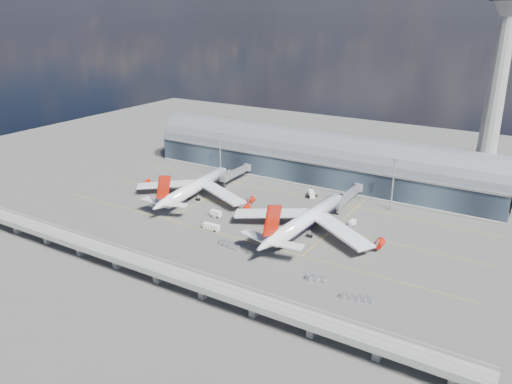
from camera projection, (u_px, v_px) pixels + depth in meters
The scene contains 20 objects.
ground at pixel (242, 228), 220.97m from camera, with size 500.00×500.00×0.00m, color #474744.
taxi_lines at pixel (267, 211), 238.68m from camera, with size 200.00×80.12×0.01m.
terminal at pixel (317, 160), 279.56m from camera, with size 200.00×30.00×28.00m.
control_tower at pixel (495, 101), 228.17m from camera, with size 19.00×19.00×103.00m.
guideway at pixel (156, 269), 175.05m from camera, with size 220.00×8.50×7.20m.
floodlight_mast_left at pixel (220, 153), 284.76m from camera, with size 3.00×0.70×25.70m.
floodlight_mast_right at pixel (393, 183), 235.94m from camera, with size 3.00×0.70×25.70m.
airliner_left at pixel (194, 187), 252.91m from camera, with size 65.58×68.96×21.00m.
airliner_right at pixel (305, 221), 213.38m from camera, with size 69.14×72.26×22.93m.
jet_bridge_left at pixel (237, 172), 279.85m from camera, with size 4.40×28.00×7.25m.
jet_bridge_right at pixel (349, 195), 245.44m from camera, with size 4.40×32.00×7.25m.
service_truck_0 at pixel (168, 198), 251.10m from camera, with size 3.14×6.86×2.74m.
service_truck_1 at pixel (216, 214), 232.11m from camera, with size 5.35×2.71×3.09m.
service_truck_2 at pixel (211, 227), 218.22m from camera, with size 7.92×2.64×2.85m.
service_truck_3 at pixel (297, 226), 218.91m from camera, with size 4.36×6.69×3.02m.
service_truck_4 at pixel (352, 223), 222.90m from camera, with size 2.51×4.47×2.48m.
service_truck_5 at pixel (311, 194), 256.25m from camera, with size 5.88×6.91×3.21m.
cargo_train_0 at pixel (229, 245), 202.65m from camera, with size 11.00×3.98×1.81m.
cargo_train_1 at pixel (357, 298), 165.78m from camera, with size 11.52×4.22×1.53m.
cargo_train_2 at pixel (316, 278), 177.57m from camera, with size 7.76×3.91×1.71m.
Camera 1 is at (110.50, -169.12, 91.14)m, focal length 35.00 mm.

